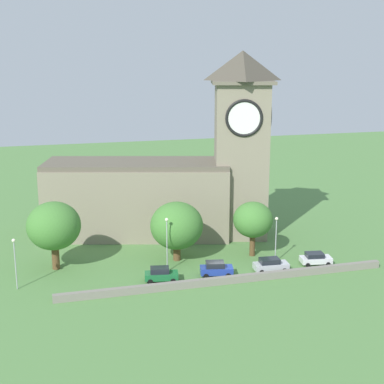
# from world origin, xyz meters

# --- Properties ---
(ground_plane) EXTENTS (200.00, 200.00, 0.00)m
(ground_plane) POSITION_xyz_m (0.00, 15.00, 0.00)
(ground_plane) COLOR #517F42
(church) EXTENTS (35.79, 18.16, 28.17)m
(church) POSITION_xyz_m (-1.83, 17.99, 8.84)
(church) COLOR gray
(church) RESTS_ON ground
(quay_barrier) EXTENTS (42.21, 0.70, 0.93)m
(quay_barrier) POSITION_xyz_m (0.00, -2.95, 0.47)
(quay_barrier) COLOR gray
(quay_barrier) RESTS_ON ground
(car_green) EXTENTS (4.39, 2.62, 1.86)m
(car_green) POSITION_xyz_m (-7.81, -0.15, 0.94)
(car_green) COLOR #1E6B38
(car_green) RESTS_ON ground
(car_blue) EXTENTS (4.46, 2.90, 1.91)m
(car_blue) POSITION_xyz_m (-0.62, -0.21, 0.96)
(car_blue) COLOR #233D9E
(car_blue) RESTS_ON ground
(car_silver) EXTENTS (4.62, 2.42, 1.81)m
(car_silver) POSITION_xyz_m (6.71, -0.61, 0.91)
(car_silver) COLOR silver
(car_silver) RESTS_ON ground
(car_white) EXTENTS (4.36, 2.73, 1.63)m
(car_white) POSITION_xyz_m (13.58, 0.18, 0.83)
(car_white) COLOR silver
(car_white) RESTS_ON ground
(streetlamp_west_end) EXTENTS (0.44, 0.44, 6.41)m
(streetlamp_west_end) POSITION_xyz_m (-25.11, 2.12, 4.33)
(streetlamp_west_end) COLOR #9EA0A5
(streetlamp_west_end) RESTS_ON ground
(streetlamp_west_mid) EXTENTS (0.44, 0.44, 7.28)m
(streetlamp_west_mid) POSITION_xyz_m (-6.32, 2.93, 4.84)
(streetlamp_west_mid) COLOR #9EA0A5
(streetlamp_west_mid) RESTS_ON ground
(streetlamp_central) EXTENTS (0.44, 0.44, 6.42)m
(streetlamp_central) POSITION_xyz_m (8.63, 2.31, 4.34)
(streetlamp_central) COLOR #9EA0A5
(streetlamp_central) RESTS_ON ground
(tree_riverside_east) EXTENTS (7.21, 7.21, 8.23)m
(tree_riverside_east) POSITION_xyz_m (-4.11, 6.64, 4.96)
(tree_riverside_east) COLOR brown
(tree_riverside_east) RESTS_ON ground
(tree_by_tower) EXTENTS (7.02, 7.02, 9.11)m
(tree_by_tower) POSITION_xyz_m (-20.31, 7.69, 5.91)
(tree_by_tower) COLOR brown
(tree_by_tower) RESTS_ON ground
(tree_churchyard) EXTENTS (5.54, 5.54, 7.78)m
(tree_churchyard) POSITION_xyz_m (6.56, 5.61, 5.24)
(tree_churchyard) COLOR brown
(tree_churchyard) RESTS_ON ground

